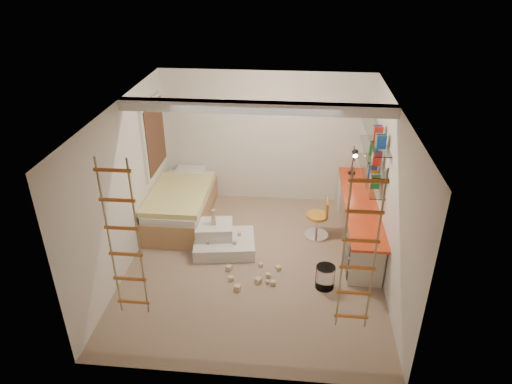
# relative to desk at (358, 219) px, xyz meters

# --- Properties ---
(floor) EXTENTS (4.50, 4.50, 0.00)m
(floor) POSITION_rel_desk_xyz_m (-1.72, -0.86, -0.40)
(floor) COLOR #977D61
(floor) RESTS_ON ground
(ceiling_beam) EXTENTS (4.00, 0.18, 0.16)m
(ceiling_beam) POSITION_rel_desk_xyz_m (-1.72, -0.56, 2.12)
(ceiling_beam) COLOR white
(ceiling_beam) RESTS_ON ceiling
(window_frame) EXTENTS (0.06, 1.15, 1.35)m
(window_frame) POSITION_rel_desk_xyz_m (-3.69, 0.64, 1.15)
(window_frame) COLOR white
(window_frame) RESTS_ON wall_left
(window_blind) EXTENTS (0.02, 1.00, 1.20)m
(window_blind) POSITION_rel_desk_xyz_m (-3.65, 0.64, 1.15)
(window_blind) COLOR #4C2D1E
(window_blind) RESTS_ON window_frame
(rope_ladder_left) EXTENTS (0.41, 0.04, 2.13)m
(rope_ladder_left) POSITION_rel_desk_xyz_m (-3.07, -2.61, 1.11)
(rope_ladder_left) COLOR orange
(rope_ladder_left) RESTS_ON ceiling
(rope_ladder_right) EXTENTS (0.41, 0.04, 2.13)m
(rope_ladder_right) POSITION_rel_desk_xyz_m (-0.37, -2.61, 1.11)
(rope_ladder_right) COLOR orange
(rope_ladder_right) RESTS_ON ceiling
(waste_bin) EXTENTS (0.29, 0.29, 0.36)m
(waste_bin) POSITION_rel_desk_xyz_m (-0.60, -1.35, -0.22)
(waste_bin) COLOR white
(waste_bin) RESTS_ON floor
(desk) EXTENTS (0.56, 2.80, 0.75)m
(desk) POSITION_rel_desk_xyz_m (0.00, 0.00, 0.00)
(desk) COLOR #EC441B
(desk) RESTS_ON floor
(shelves) EXTENTS (0.25, 1.80, 0.71)m
(shelves) POSITION_rel_desk_xyz_m (0.15, 0.27, 1.10)
(shelves) COLOR white
(shelves) RESTS_ON wall_right
(bed) EXTENTS (1.02, 2.00, 0.69)m
(bed) POSITION_rel_desk_xyz_m (-3.20, 0.36, -0.07)
(bed) COLOR #AD7F51
(bed) RESTS_ON floor
(task_lamp) EXTENTS (0.14, 0.36, 0.57)m
(task_lamp) POSITION_rel_desk_xyz_m (-0.05, 0.96, 0.73)
(task_lamp) COLOR black
(task_lamp) RESTS_ON desk
(swivel_chair) EXTENTS (0.43, 0.43, 0.73)m
(swivel_chair) POSITION_rel_desk_xyz_m (-0.68, 0.02, -0.14)
(swivel_chair) COLOR orange
(swivel_chair) RESTS_ON floor
(play_platform) EXTENTS (1.11, 0.92, 0.45)m
(play_platform) POSITION_rel_desk_xyz_m (-2.31, -0.51, -0.23)
(play_platform) COLOR silver
(play_platform) RESTS_ON floor
(toy_blocks) EXTENTS (1.25, 1.21, 0.72)m
(toy_blocks) POSITION_rel_desk_xyz_m (-1.92, -0.96, -0.21)
(toy_blocks) COLOR #CCB284
(toy_blocks) RESTS_ON floor
(books) EXTENTS (0.14, 0.70, 0.92)m
(books) POSITION_rel_desk_xyz_m (0.15, 0.27, 1.20)
(books) COLOR #1E722D
(books) RESTS_ON shelves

